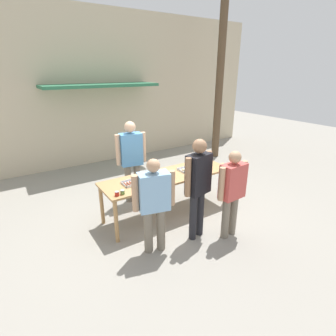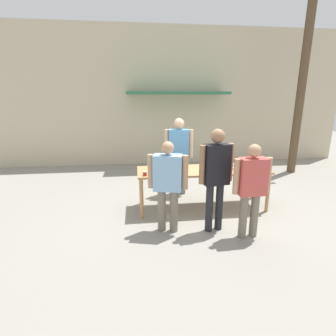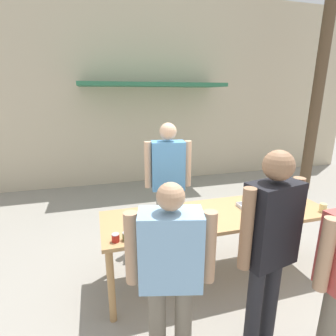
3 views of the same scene
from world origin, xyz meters
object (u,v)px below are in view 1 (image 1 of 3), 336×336
(food_tray_buns, at_px, (188,169))
(person_customer_with_cup, at_px, (232,188))
(person_server_behind_table, at_px, (131,155))
(utility_pole, at_px, (221,63))
(condiment_jar_ketchup, at_px, (123,192))
(person_customer_holding_hotdog, at_px, (154,199))
(person_customer_waiting_in_line, at_px, (198,181))
(food_tray_sausages, at_px, (135,182))
(beer_cup, at_px, (223,166))
(condiment_jar_mustard, at_px, (117,194))

(food_tray_buns, height_order, person_customer_with_cup, person_customer_with_cup)
(person_server_behind_table, xyz_separation_m, utility_pole, (3.83, 1.44, 1.91))
(condiment_jar_ketchup, bearing_deg, person_customer_with_cup, -31.24)
(person_customer_holding_hotdog, xyz_separation_m, person_customer_waiting_in_line, (0.81, -0.07, 0.14))
(person_customer_holding_hotdog, bearing_deg, food_tray_sausages, -83.30)
(beer_cup, xyz_separation_m, person_customer_waiting_in_line, (-1.24, -0.67, 0.18))
(person_customer_holding_hotdog, bearing_deg, person_customer_with_cup, 178.57)
(beer_cup, distance_m, person_customer_waiting_in_line, 1.42)
(condiment_jar_ketchup, height_order, person_server_behind_table, person_server_behind_table)
(condiment_jar_ketchup, relative_size, person_customer_with_cup, 0.05)
(person_server_behind_table, bearing_deg, food_tray_sausages, -103.75)
(condiment_jar_mustard, height_order, person_server_behind_table, person_server_behind_table)
(food_tray_sausages, relative_size, person_customer_with_cup, 0.29)
(food_tray_buns, xyz_separation_m, person_customer_with_cup, (-0.03, -1.27, 0.07))
(condiment_jar_ketchup, xyz_separation_m, person_customer_with_cup, (1.59, -0.96, 0.05))
(food_tray_buns, height_order, condiment_jar_ketchup, condiment_jar_ketchup)
(food_tray_buns, relative_size, condiment_jar_ketchup, 4.96)
(utility_pole, bearing_deg, person_customer_waiting_in_line, -136.67)
(condiment_jar_ketchup, bearing_deg, food_tray_sausages, 38.96)
(food_tray_buns, distance_m, person_customer_holding_hotdog, 1.62)
(condiment_jar_mustard, xyz_separation_m, utility_pole, (4.68, 2.64, 2.11))
(person_customer_holding_hotdog, height_order, person_customer_with_cup, person_customer_holding_hotdog)
(condiment_jar_ketchup, distance_m, person_customer_holding_hotdog, 0.65)
(person_server_behind_table, bearing_deg, person_customer_holding_hotdog, -96.41)
(beer_cup, relative_size, person_server_behind_table, 0.05)
(beer_cup, height_order, utility_pole, utility_pole)
(beer_cup, height_order, person_customer_with_cup, person_customer_with_cup)
(condiment_jar_mustard, relative_size, condiment_jar_ketchup, 1.00)
(food_tray_buns, distance_m, condiment_jar_mustard, 1.74)
(condiment_jar_ketchup, xyz_separation_m, person_customer_holding_hotdog, (0.27, -0.59, 0.05))
(condiment_jar_mustard, relative_size, person_customer_holding_hotdog, 0.05)
(condiment_jar_mustard, height_order, person_customer_with_cup, person_customer_with_cup)
(beer_cup, relative_size, person_customer_waiting_in_line, 0.05)
(beer_cup, relative_size, person_customer_with_cup, 0.06)
(person_customer_with_cup, height_order, person_customer_waiting_in_line, person_customer_waiting_in_line)
(person_customer_with_cup, relative_size, person_customer_waiting_in_line, 0.88)
(person_customer_holding_hotdog, bearing_deg, beer_cup, -149.72)
(food_tray_buns, xyz_separation_m, person_server_behind_table, (-0.87, 0.88, 0.21))
(condiment_jar_ketchup, relative_size, person_customer_holding_hotdog, 0.05)
(person_server_behind_table, bearing_deg, food_tray_buns, -36.93)
(person_customer_waiting_in_line, height_order, utility_pole, utility_pole)
(condiment_jar_ketchup, xyz_separation_m, person_server_behind_table, (0.75, 1.19, 0.19))
(person_customer_with_cup, xyz_separation_m, utility_pole, (2.99, 3.60, 2.06))
(condiment_jar_ketchup, xyz_separation_m, utility_pole, (4.58, 2.64, 2.11))
(food_tray_buns, xyz_separation_m, condiment_jar_mustard, (-1.71, -0.31, 0.02))
(food_tray_sausages, bearing_deg, utility_pole, 29.01)
(person_server_behind_table, bearing_deg, condiment_jar_mustard, -116.69)
(person_customer_holding_hotdog, relative_size, utility_pole, 0.27)
(utility_pole, bearing_deg, condiment_jar_mustard, -150.59)
(food_tray_buns, bearing_deg, person_customer_with_cup, -91.30)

